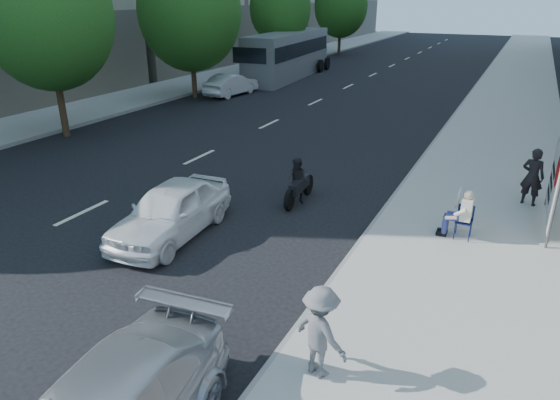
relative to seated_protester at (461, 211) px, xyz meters
The scene contains 15 objects.
ground 6.17m from the seated_protester, 126.57° to the right, with size 160.00×160.00×0.00m, color black.
near_sidewalk 15.12m from the seated_protester, 88.63° to the left, with size 5.00×120.00×0.15m, color #A29F97.
far_sidewalk 25.38m from the seated_protester, 143.49° to the left, with size 4.50×120.00×0.15m, color #A29F97.
tree_far_b 18.12m from the seated_protester, 169.88° to the left, with size 5.40×5.40×8.24m.
tree_far_c 22.12m from the seated_protester, 142.94° to the left, with size 6.00×6.00×8.47m.
tree_far_d 30.77m from the seated_protester, 124.64° to the left, with size 4.80×4.80×7.65m.
tree_far_e 42.94m from the seated_protester, 113.92° to the left, with size 5.40×5.40×7.89m.
seated_protester is the anchor object (origin of this frame).
jogger 6.35m from the seated_protester, 102.19° to the right, with size 1.04×0.60×1.61m, color slate.
pedestrian_woman 3.53m from the seated_protester, 63.77° to the left, with size 0.63×0.41×1.72m, color black.
protest_banner 2.77m from the seated_protester, 41.79° to the left, with size 0.08×3.06×2.20m.
white_sedan_near 7.44m from the seated_protester, 157.00° to the right, with size 1.67×4.15×1.41m, color white.
white_sedan_mid 21.58m from the seated_protester, 136.81° to the left, with size 1.40×4.03×1.33m, color silver.
motorcycle 4.81m from the seated_protester, behind, with size 0.72×2.05×1.42m.
bus 27.91m from the seated_protester, 124.18° to the left, with size 3.52×12.23×3.30m.
Camera 1 is at (4.59, -7.45, 5.94)m, focal length 32.00 mm.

